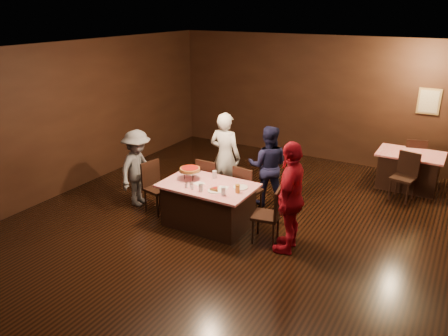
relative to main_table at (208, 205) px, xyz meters
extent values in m
plane|color=black|center=(0.67, -0.55, -0.39)|extent=(10.00, 10.00, 0.00)
cube|color=silver|center=(0.67, -0.55, 2.62)|extent=(8.00, 10.00, 0.04)
cube|color=black|center=(0.67, 4.45, 1.11)|extent=(8.00, 0.04, 3.00)
cube|color=black|center=(-3.33, -0.55, 1.11)|extent=(0.04, 10.00, 3.00)
cube|color=tan|center=(2.87, 4.42, 1.31)|extent=(0.46, 0.03, 0.56)
cube|color=beige|center=(2.87, 4.40, 1.31)|extent=(0.38, 0.01, 0.48)
cube|color=#B80C20|center=(0.00, 0.00, 0.00)|extent=(1.60, 1.00, 0.77)
cube|color=red|center=(2.76, 3.52, 0.00)|extent=(1.30, 0.90, 0.77)
cube|color=black|center=(-0.40, 0.75, 0.09)|extent=(0.42, 0.42, 0.95)
cube|color=black|center=(0.40, 0.75, 0.09)|extent=(0.47, 0.47, 0.95)
cube|color=black|center=(-1.10, 0.00, 0.09)|extent=(0.50, 0.50, 0.95)
cube|color=black|center=(1.10, 0.00, 0.09)|extent=(0.49, 0.49, 0.95)
cube|color=black|center=(2.76, 2.82, 0.09)|extent=(0.50, 0.50, 0.95)
cube|color=black|center=(2.76, 4.12, 0.09)|extent=(0.51, 0.51, 0.95)
imported|color=silver|center=(-0.31, 1.14, 0.49)|extent=(0.65, 0.44, 1.76)
imported|color=#141534|center=(0.52, 1.31, 0.40)|extent=(0.92, 0.82, 1.57)
imported|color=slate|center=(-1.62, 0.07, 0.36)|extent=(0.64, 1.01, 1.48)
imported|color=#A50E1E|center=(1.53, -0.06, 0.51)|extent=(0.56, 1.10, 1.79)
cylinder|color=black|center=(-0.40, 0.15, 0.46)|extent=(0.01, 0.01, 0.15)
cylinder|color=black|center=(-0.49, 0.00, 0.46)|extent=(0.01, 0.01, 0.15)
cylinder|color=black|center=(-0.31, 0.00, 0.46)|extent=(0.01, 0.01, 0.15)
cylinder|color=silver|center=(-0.40, 0.05, 0.54)|extent=(0.38, 0.38, 0.01)
cylinder|color=#B27233|center=(-0.40, 0.05, 0.57)|extent=(0.35, 0.35, 0.05)
cylinder|color=#A5140C|center=(-0.40, 0.05, 0.60)|extent=(0.30, 0.30, 0.01)
cylinder|color=white|center=(0.25, -0.18, 0.39)|extent=(0.25, 0.25, 0.01)
cylinder|color=#B27233|center=(0.25, -0.18, 0.42)|extent=(0.18, 0.18, 0.04)
cylinder|color=#A5140C|center=(0.25, -0.18, 0.44)|extent=(0.14, 0.14, 0.01)
cylinder|color=white|center=(0.55, 0.15, 0.39)|extent=(0.25, 0.25, 0.01)
cylinder|color=silver|center=(0.05, -0.30, 0.46)|extent=(0.08, 0.08, 0.14)
cylinder|color=silver|center=(0.45, -0.25, 0.46)|extent=(0.08, 0.08, 0.14)
cylinder|color=#BF7F26|center=(0.60, -0.05, 0.46)|extent=(0.08, 0.08, 0.14)
cylinder|color=silver|center=(-0.05, 0.30, 0.46)|extent=(0.08, 0.08, 0.14)
cylinder|color=silver|center=(-0.18, -0.25, 0.43)|extent=(0.04, 0.04, 0.08)
cylinder|color=silver|center=(-0.18, -0.25, 0.47)|extent=(0.05, 0.05, 0.02)
cylinder|color=silver|center=(-0.12, -0.30, 0.43)|extent=(0.04, 0.04, 0.08)
cylinder|color=silver|center=(-0.12, -0.30, 0.47)|extent=(0.05, 0.05, 0.02)
cylinder|color=silver|center=(-0.24, -0.30, 0.43)|extent=(0.04, 0.04, 0.08)
cylinder|color=silver|center=(-0.24, -0.30, 0.47)|extent=(0.05, 0.05, 0.02)
cube|color=white|center=(0.30, 0.00, 0.39)|extent=(0.19, 0.19, 0.01)
cube|color=white|center=(-0.15, -0.05, 0.39)|extent=(0.21, 0.21, 0.01)
camera|label=1|loc=(3.67, -5.83, 3.27)|focal=35.00mm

